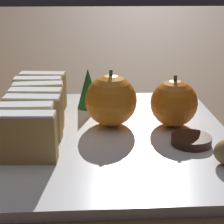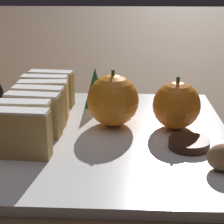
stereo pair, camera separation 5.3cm
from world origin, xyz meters
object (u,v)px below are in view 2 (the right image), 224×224
object	(u,v)px
orange_far	(110,100)
walnut	(223,157)
orange_near	(177,105)
chocolate_cookie	(189,144)

from	to	relation	value
orange_far	walnut	distance (m)	0.19
walnut	orange_far	bearing A→B (deg)	135.35
orange_near	chocolate_cookie	world-z (taller)	orange_near
walnut	chocolate_cookie	world-z (taller)	walnut
walnut	chocolate_cookie	xyz separation A→B (m)	(-0.03, 0.06, -0.01)
orange_far	chocolate_cookie	size ratio (longest dim) A/B	1.59
orange_near	orange_far	size ratio (longest dim) A/B	0.91
orange_near	orange_far	distance (m)	0.10
orange_far	chocolate_cookie	xyz separation A→B (m)	(0.11, -0.08, -0.03)
walnut	chocolate_cookie	distance (m)	0.07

